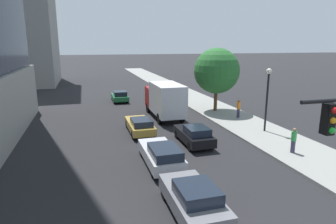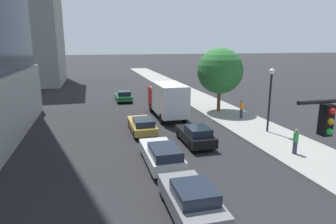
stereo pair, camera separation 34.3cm
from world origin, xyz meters
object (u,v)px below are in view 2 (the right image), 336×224
Objects in this scene: car_green at (124,96)px; car_gold at (142,125)px; car_black at (196,135)px; street_tree at (220,71)px; street_lamp at (270,90)px; pedestrian_green_shirt at (296,141)px; car_silver at (162,154)px; car_gray at (191,199)px; pedestrian_orange_shirt at (242,109)px; box_truck at (168,99)px.

car_green is 13.81m from car_gold.
street_tree is at bearing 56.90° from car_black.
street_lamp reaches higher than car_green.
pedestrian_green_shirt is at bearing -103.09° from street_lamp.
car_silver is (-9.90, -4.16, -2.83)m from street_lamp.
pedestrian_orange_shirt is (10.01, 14.06, 0.32)m from car_gray.
box_truck is (-6.62, 6.96, -1.64)m from street_lamp.
car_black is at bearing -140.20° from pedestrian_orange_shirt.
car_green is 17.94m from car_black.
street_lamp is 3.06× the size of pedestrian_green_shirt.
pedestrian_green_shirt is 9.43m from pedestrian_orange_shirt.
pedestrian_orange_shirt is at bearing 10.12° from car_gold.
car_silver is 8.81m from pedestrian_green_shirt.
pedestrian_green_shirt reaches higher than car_green.
pedestrian_orange_shirt is (10.01, 1.79, 0.41)m from car_gold.
street_tree is 15.70m from car_silver.
street_lamp is 14.01m from car_gray.
pedestrian_orange_shirt is (10.01, -12.03, 0.39)m from car_green.
car_silver is (-0.00, -6.92, 0.06)m from car_gold.
car_gold is at bearing -169.88° from pedestrian_orange_shirt.
box_truck reaches higher than car_gold.
pedestrian_orange_shirt is at bearing 54.56° from car_gray.
street_lamp is 11.11m from car_silver.
street_tree is 11.46m from car_black.
car_silver is (0.00, -20.73, 0.04)m from car_green.
car_gray is (-9.90, -9.51, -2.81)m from street_lamp.
street_tree is (-0.70, 8.03, 0.83)m from street_lamp.
car_black is 4.51m from car_silver.
car_silver is at bearing -136.59° from car_black.
car_black is (-5.93, -9.09, -3.68)m from street_tree.
box_truck is at bearing 133.60° from street_lamp.
street_lamp is 1.20× the size of car_black.
car_gray is 16.83m from box_truck.
box_truck reaches higher than car_black.
pedestrian_green_shirt reaches higher than car_gray.
car_gray is at bearing -90.00° from car_silver.
car_gold is 11.60m from pedestrian_green_shirt.
car_gray is at bearing -151.78° from pedestrian_green_shirt.
street_tree reaches higher than car_gold.
car_gold is at bearing 90.00° from car_gray.
car_gold is 2.83× the size of pedestrian_green_shirt.
box_truck reaches higher than pedestrian_green_shirt.
pedestrian_green_shirt is (5.51, -3.74, 0.29)m from car_black.
car_green is at bearing 90.00° from car_gray.
pedestrian_orange_shirt reaches higher than car_gray.
car_gray is (0.00, -12.28, 0.09)m from car_gold.
box_truck is at bearing 115.11° from pedestrian_green_shirt.
car_gold is at bearing -127.98° from box_truck.
car_black is (3.27, -17.64, 0.02)m from car_green.
car_green is 26.09m from car_gray.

